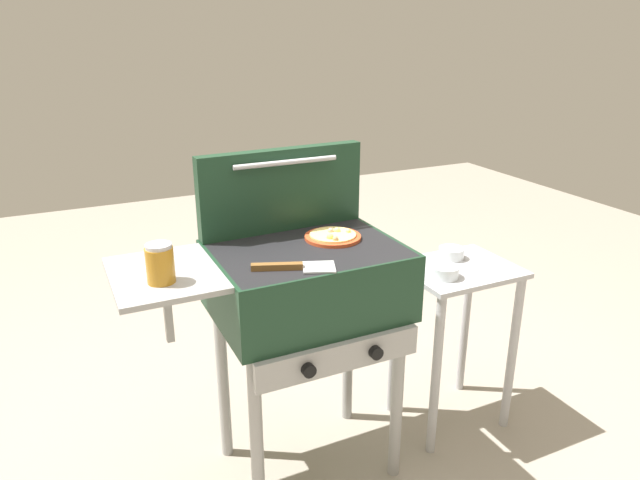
% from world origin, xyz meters
% --- Properties ---
extents(ground_plane, '(8.00, 8.00, 0.00)m').
position_xyz_m(ground_plane, '(0.00, 0.00, 0.00)').
color(ground_plane, gray).
extents(grill, '(0.96, 0.53, 0.90)m').
position_xyz_m(grill, '(-0.01, -0.00, 0.76)').
color(grill, '#193823').
rests_on(grill, ground_plane).
extents(grill_lid_open, '(0.63, 0.09, 0.30)m').
position_xyz_m(grill_lid_open, '(0.00, 0.21, 1.05)').
color(grill_lid_open, '#193823').
rests_on(grill_lid_open, grill).
extents(pizza_cheese, '(0.20, 0.20, 0.03)m').
position_xyz_m(pizza_cheese, '(0.12, 0.04, 0.91)').
color(pizza_cheese, '#C64723').
rests_on(pizza_cheese, grill).
extents(sauce_jar, '(0.08, 0.08, 0.12)m').
position_xyz_m(sauce_jar, '(-0.50, -0.07, 0.96)').
color(sauce_jar, '#B77A1E').
rests_on(sauce_jar, grill).
extents(spatula, '(0.26, 0.15, 0.02)m').
position_xyz_m(spatula, '(-0.11, -0.15, 0.91)').
color(spatula, '#B7BABF').
rests_on(spatula, grill).
extents(prep_table, '(0.44, 0.36, 0.71)m').
position_xyz_m(prep_table, '(0.66, 0.00, 0.51)').
color(prep_table, '#B2B2B7').
rests_on(prep_table, ground_plane).
extents(topping_bowl_near, '(0.11, 0.11, 0.04)m').
position_xyz_m(topping_bowl_near, '(0.55, -0.06, 0.73)').
color(topping_bowl_near, silver).
rests_on(topping_bowl_near, prep_table).
extents(topping_bowl_far, '(0.10, 0.10, 0.04)m').
position_xyz_m(topping_bowl_far, '(0.69, 0.09, 0.73)').
color(topping_bowl_far, silver).
rests_on(topping_bowl_far, prep_table).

